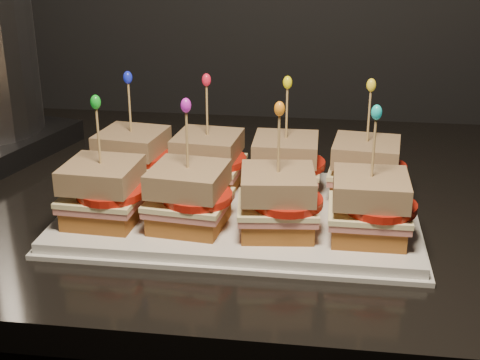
# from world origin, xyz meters

# --- Properties ---
(granite_slab) EXTENTS (2.43, 0.75, 0.04)m
(granite_slab) POSITION_xyz_m (-0.53, 1.63, 0.86)
(granite_slab) COLOR black
(granite_slab) RESTS_ON cabinet
(platter) EXTENTS (0.44, 0.27, 0.02)m
(platter) POSITION_xyz_m (-0.73, 1.52, 0.89)
(platter) COLOR white
(platter) RESTS_ON granite_slab
(platter_rim) EXTENTS (0.45, 0.29, 0.01)m
(platter_rim) POSITION_xyz_m (-0.73, 1.52, 0.89)
(platter_rim) COLOR white
(platter_rim) RESTS_ON granite_slab
(sandwich_0_bread_bot) EXTENTS (0.09, 0.09, 0.02)m
(sandwich_0_bread_bot) POSITION_xyz_m (-0.89, 1.58, 0.91)
(sandwich_0_bread_bot) COLOR brown
(sandwich_0_bread_bot) RESTS_ON platter
(sandwich_0_ham) EXTENTS (0.10, 0.10, 0.01)m
(sandwich_0_ham) POSITION_xyz_m (-0.89, 1.58, 0.93)
(sandwich_0_ham) COLOR #C97163
(sandwich_0_ham) RESTS_ON sandwich_0_bread_bot
(sandwich_0_cheese) EXTENTS (0.10, 0.10, 0.01)m
(sandwich_0_cheese) POSITION_xyz_m (-0.89, 1.58, 0.93)
(sandwich_0_cheese) COLOR #FFF4B0
(sandwich_0_cheese) RESTS_ON sandwich_0_ham
(sandwich_0_tomato) EXTENTS (0.08, 0.08, 0.01)m
(sandwich_0_tomato) POSITION_xyz_m (-0.87, 1.58, 0.94)
(sandwich_0_tomato) COLOR #B41B0E
(sandwich_0_tomato) RESTS_ON sandwich_0_cheese
(sandwich_0_bread_top) EXTENTS (0.09, 0.09, 0.03)m
(sandwich_0_bread_top) POSITION_xyz_m (-0.89, 1.58, 0.96)
(sandwich_0_bread_top) COLOR #5F2A0E
(sandwich_0_bread_top) RESTS_ON sandwich_0_tomato
(sandwich_0_pick) EXTENTS (0.00, 0.00, 0.09)m
(sandwich_0_pick) POSITION_xyz_m (-0.89, 1.58, 1.01)
(sandwich_0_pick) COLOR tan
(sandwich_0_pick) RESTS_ON sandwich_0_bread_top
(sandwich_0_frill) EXTENTS (0.01, 0.01, 0.02)m
(sandwich_0_frill) POSITION_xyz_m (-0.89, 1.58, 1.05)
(sandwich_0_frill) COLOR #1725DE
(sandwich_0_frill) RESTS_ON sandwich_0_pick
(sandwich_1_bread_bot) EXTENTS (0.09, 0.09, 0.02)m
(sandwich_1_bread_bot) POSITION_xyz_m (-0.78, 1.58, 0.91)
(sandwich_1_bread_bot) COLOR brown
(sandwich_1_bread_bot) RESTS_ON platter
(sandwich_1_ham) EXTENTS (0.10, 0.10, 0.01)m
(sandwich_1_ham) POSITION_xyz_m (-0.78, 1.58, 0.93)
(sandwich_1_ham) COLOR #C97163
(sandwich_1_ham) RESTS_ON sandwich_1_bread_bot
(sandwich_1_cheese) EXTENTS (0.10, 0.10, 0.01)m
(sandwich_1_cheese) POSITION_xyz_m (-0.78, 1.58, 0.93)
(sandwich_1_cheese) COLOR #FFF4B0
(sandwich_1_cheese) RESTS_ON sandwich_1_ham
(sandwich_1_tomato) EXTENTS (0.08, 0.08, 0.01)m
(sandwich_1_tomato) POSITION_xyz_m (-0.77, 1.58, 0.94)
(sandwich_1_tomato) COLOR #B41B0E
(sandwich_1_tomato) RESTS_ON sandwich_1_cheese
(sandwich_1_bread_top) EXTENTS (0.09, 0.09, 0.03)m
(sandwich_1_bread_top) POSITION_xyz_m (-0.78, 1.58, 0.96)
(sandwich_1_bread_top) COLOR #5F2A0E
(sandwich_1_bread_top) RESTS_ON sandwich_1_tomato
(sandwich_1_pick) EXTENTS (0.00, 0.00, 0.09)m
(sandwich_1_pick) POSITION_xyz_m (-0.78, 1.58, 1.01)
(sandwich_1_pick) COLOR tan
(sandwich_1_pick) RESTS_ON sandwich_1_bread_top
(sandwich_1_frill) EXTENTS (0.01, 0.01, 0.02)m
(sandwich_1_frill) POSITION_xyz_m (-0.78, 1.58, 1.05)
(sandwich_1_frill) COLOR red
(sandwich_1_frill) RESTS_ON sandwich_1_pick
(sandwich_2_bread_bot) EXTENTS (0.08, 0.08, 0.02)m
(sandwich_2_bread_bot) POSITION_xyz_m (-0.68, 1.58, 0.91)
(sandwich_2_bread_bot) COLOR brown
(sandwich_2_bread_bot) RESTS_ON platter
(sandwich_2_ham) EXTENTS (0.09, 0.09, 0.01)m
(sandwich_2_ham) POSITION_xyz_m (-0.68, 1.58, 0.93)
(sandwich_2_ham) COLOR #C97163
(sandwich_2_ham) RESTS_ON sandwich_2_bread_bot
(sandwich_2_cheese) EXTENTS (0.09, 0.09, 0.01)m
(sandwich_2_cheese) POSITION_xyz_m (-0.68, 1.58, 0.93)
(sandwich_2_cheese) COLOR #FFF4B0
(sandwich_2_cheese) RESTS_ON sandwich_2_ham
(sandwich_2_tomato) EXTENTS (0.08, 0.08, 0.01)m
(sandwich_2_tomato) POSITION_xyz_m (-0.66, 1.58, 0.94)
(sandwich_2_tomato) COLOR #B41B0E
(sandwich_2_tomato) RESTS_ON sandwich_2_cheese
(sandwich_2_bread_top) EXTENTS (0.09, 0.09, 0.03)m
(sandwich_2_bread_top) POSITION_xyz_m (-0.68, 1.58, 0.96)
(sandwich_2_bread_top) COLOR #5F2A0E
(sandwich_2_bread_top) RESTS_ON sandwich_2_tomato
(sandwich_2_pick) EXTENTS (0.00, 0.00, 0.09)m
(sandwich_2_pick) POSITION_xyz_m (-0.68, 1.58, 1.01)
(sandwich_2_pick) COLOR tan
(sandwich_2_pick) RESTS_ON sandwich_2_bread_top
(sandwich_2_frill) EXTENTS (0.01, 0.01, 0.02)m
(sandwich_2_frill) POSITION_xyz_m (-0.68, 1.58, 1.05)
(sandwich_2_frill) COLOR yellow
(sandwich_2_frill) RESTS_ON sandwich_2_pick
(sandwich_3_bread_bot) EXTENTS (0.09, 0.09, 0.02)m
(sandwich_3_bread_bot) POSITION_xyz_m (-0.57, 1.58, 0.91)
(sandwich_3_bread_bot) COLOR brown
(sandwich_3_bread_bot) RESTS_ON platter
(sandwich_3_ham) EXTENTS (0.10, 0.10, 0.01)m
(sandwich_3_ham) POSITION_xyz_m (-0.57, 1.58, 0.93)
(sandwich_3_ham) COLOR #C97163
(sandwich_3_ham) RESTS_ON sandwich_3_bread_bot
(sandwich_3_cheese) EXTENTS (0.10, 0.10, 0.01)m
(sandwich_3_cheese) POSITION_xyz_m (-0.57, 1.58, 0.93)
(sandwich_3_cheese) COLOR #FFF4B0
(sandwich_3_cheese) RESTS_ON sandwich_3_ham
(sandwich_3_tomato) EXTENTS (0.08, 0.08, 0.01)m
(sandwich_3_tomato) POSITION_xyz_m (-0.56, 1.58, 0.94)
(sandwich_3_tomato) COLOR #B41B0E
(sandwich_3_tomato) RESTS_ON sandwich_3_cheese
(sandwich_3_bread_top) EXTENTS (0.09, 0.09, 0.03)m
(sandwich_3_bread_top) POSITION_xyz_m (-0.57, 1.58, 0.96)
(sandwich_3_bread_top) COLOR #5F2A0E
(sandwich_3_bread_top) RESTS_ON sandwich_3_tomato
(sandwich_3_pick) EXTENTS (0.00, 0.00, 0.09)m
(sandwich_3_pick) POSITION_xyz_m (-0.57, 1.58, 1.01)
(sandwich_3_pick) COLOR tan
(sandwich_3_pick) RESTS_ON sandwich_3_bread_top
(sandwich_3_frill) EXTENTS (0.01, 0.01, 0.02)m
(sandwich_3_frill) POSITION_xyz_m (-0.57, 1.58, 1.05)
(sandwich_3_frill) COLOR yellow
(sandwich_3_frill) RESTS_ON sandwich_3_pick
(sandwich_4_bread_bot) EXTENTS (0.09, 0.09, 0.02)m
(sandwich_4_bread_bot) POSITION_xyz_m (-0.89, 1.46, 0.91)
(sandwich_4_bread_bot) COLOR brown
(sandwich_4_bread_bot) RESTS_ON platter
(sandwich_4_ham) EXTENTS (0.10, 0.09, 0.01)m
(sandwich_4_ham) POSITION_xyz_m (-0.89, 1.46, 0.93)
(sandwich_4_ham) COLOR #C97163
(sandwich_4_ham) RESTS_ON sandwich_4_bread_bot
(sandwich_4_cheese) EXTENTS (0.10, 0.09, 0.01)m
(sandwich_4_cheese) POSITION_xyz_m (-0.89, 1.46, 0.93)
(sandwich_4_cheese) COLOR #FFF4B0
(sandwich_4_cheese) RESTS_ON sandwich_4_ham
(sandwich_4_tomato) EXTENTS (0.08, 0.08, 0.01)m
(sandwich_4_tomato) POSITION_xyz_m (-0.87, 1.45, 0.94)
(sandwich_4_tomato) COLOR #B41B0E
(sandwich_4_tomato) RESTS_ON sandwich_4_cheese
(sandwich_4_bread_top) EXTENTS (0.09, 0.09, 0.03)m
(sandwich_4_bread_top) POSITION_xyz_m (-0.89, 1.46, 0.96)
(sandwich_4_bread_top) COLOR #5F2A0E
(sandwich_4_bread_top) RESTS_ON sandwich_4_tomato
(sandwich_4_pick) EXTENTS (0.00, 0.00, 0.09)m
(sandwich_4_pick) POSITION_xyz_m (-0.89, 1.46, 1.01)
(sandwich_4_pick) COLOR tan
(sandwich_4_pick) RESTS_ON sandwich_4_bread_top
(sandwich_4_frill) EXTENTS (0.01, 0.01, 0.02)m
(sandwich_4_frill) POSITION_xyz_m (-0.89, 1.46, 1.05)
(sandwich_4_frill) COLOR green
(sandwich_4_frill) RESTS_ON sandwich_4_pick
(sandwich_5_bread_bot) EXTENTS (0.09, 0.09, 0.02)m
(sandwich_5_bread_bot) POSITION_xyz_m (-0.78, 1.46, 0.91)
(sandwich_5_bread_bot) COLOR brown
(sandwich_5_bread_bot) RESTS_ON platter
(sandwich_5_ham) EXTENTS (0.10, 0.10, 0.01)m
(sandwich_5_ham) POSITION_xyz_m (-0.78, 1.46, 0.93)
(sandwich_5_ham) COLOR #C97163
(sandwich_5_ham) RESTS_ON sandwich_5_bread_bot
(sandwich_5_cheese) EXTENTS (0.10, 0.10, 0.01)m
(sandwich_5_cheese) POSITION_xyz_m (-0.78, 1.46, 0.93)
(sandwich_5_cheese) COLOR #FFF4B0
(sandwich_5_cheese) RESTS_ON sandwich_5_ham
(sandwich_5_tomato) EXTENTS (0.08, 0.08, 0.01)m
(sandwich_5_tomato) POSITION_xyz_m (-0.77, 1.45, 0.94)
(sandwich_5_tomato) COLOR #B41B0E
(sandwich_5_tomato) RESTS_ON sandwich_5_cheese
(sandwich_5_bread_top) EXTENTS (0.09, 0.09, 0.03)m
(sandwich_5_bread_top) POSITION_xyz_m (-0.78, 1.46, 0.96)
(sandwich_5_bread_top) COLOR #5F2A0E
(sandwich_5_bread_top) RESTS_ON sandwich_5_tomato
(sandwich_5_pick) EXTENTS (0.00, 0.00, 0.09)m
(sandwich_5_pick) POSITION_xyz_m (-0.78, 1.46, 1.01)
(sandwich_5_pick) COLOR tan
(sandwich_5_pick) RESTS_ON sandwich_5_bread_top
(sandwich_5_frill) EXTENTS (0.01, 0.01, 0.02)m
(sandwich_5_frill) POSITION_xyz_m (-0.78, 1.46, 1.05)
(sandwich_5_frill) COLOR #C220C4
(sandwich_5_frill) RESTS_ON sandwich_5_pick
(sandwich_6_bread_bot) EXTENTS (0.09, 0.09, 0.02)m
(sandwich_6_bread_bot) POSITION_xyz_m (-0.68, 1.46, 0.91)
(sandwich_6_bread_bot) COLOR brown
(sandwich_6_bread_bot) RESTS_ON platter
(sandwich_6_ham) EXTENTS (0.10, 0.10, 0.01)m
(sandwich_6_ham) POSITION_xyz_m (-0.68, 1.46, 0.93)
(sandwich_6_ham) COLOR #C97163
(sandwich_6_ham) RESTS_ON sandwich_6_bread_bot
(sandwich_6_cheese) EXTENTS (0.10, 0.10, 0.01)m
(sandwich_6_cheese) POSITION_xyz_m (-0.68, 1.46, 0.93)
(sandwich_6_cheese) COLOR #FFF4B0
(sandwich_6_cheese) RESTS_ON sandwich_6_ham
(sandwich_6_tomato) EXTENTS (0.08, 0.08, 0.01)m
(sandwich_6_tomato) POSITION_xyz_m (-0.66, 1.45, 0.94)
(sandwich_6_tomato) COLOR #B41B0E
(sandwich_6_tomato) RESTS_ON sandwich_6_cheese
(sandwich_6_bread_top) EXTENTS (0.09, 0.09, 0.03)m
(sandwich_6_bread_top) POSITION_xyz_m (-0.68, 1.46, 0.96)
(sandwich_6_bread_top) COLOR #5F2A0E
(sandwich_6_bread_top) RESTS_ON sandwich_6_tomato
(sandwich_6_pick) EXTENTS (0.00, 0.00, 0.09)m
(sandwich_6_pick) POSITION_xyz_m (-0.68, 1.46, 1.01)
(sandwich_6_pick) COLOR tan
(sandwich_6_pick) RESTS_ON sandwich_6_bread_top
(sandwich_6_frill) EXTENTS (0.01, 0.01, 0.02)m
(sandwich_6_frill) POSITION_xyz_m (-0.68, 1.46, 1.05)
(sandwich_6_frill) COLOR orange
(sandwich_6_frill) RESTS_ON sandwich_6_pick
(sandwich_7_bread_bot) EXTENTS (0.08, 0.08, 0.02)m
(sandwich_7_bread_bot) POSITION_xyz_m (-0.57, 1.46, 0.91)
(sandwich_7_bread_bot) COLOR brown
(sandwich_7_bread_bot) RESTS_ON platter
(sandwich_7_ham) EXTENTS (0.09, 0.09, 0.01)m
(sandwich_7_ham) POSITION_xyz_m (-0.57, 1.46, 0.93)
(sandwich_7_ham) COLOR #C97163
(sandwich_7_ham) RESTS_ON sandwich_7_bread_bot
(sandwich_7_cheese) EXTENTS (0.09, 0.09, 0.01)m
(sandwich_7_cheese) POSITION_xyz_m (-0.57, 1.46, 0.93)
(sandwich_7_cheese) COLOR #FFF4B0
(sandwich_7_cheese) RESTS_ON sandwich_7_ham
(sandwich_7_tomato) EXTENTS (0.08, 0.08, 0.01)m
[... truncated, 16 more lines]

